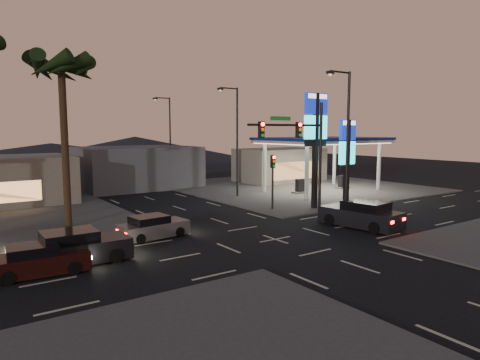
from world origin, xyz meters
TOP-DOWN VIEW (x-y plane):
  - ground at (0.00, 0.00)m, footprint 140.00×140.00m
  - corner_lot_ne at (16.00, 16.00)m, footprint 24.00×24.00m
  - gas_station at (16.00, 12.00)m, footprint 12.20×8.20m
  - convenience_store at (18.00, 21.00)m, footprint 10.00×6.00m
  - pylon_sign_tall at (8.50, 5.50)m, footprint 2.20×0.35m
  - pylon_sign_short at (11.00, 4.50)m, footprint 1.60×0.35m
  - traffic_signal_mast at (3.76, 1.99)m, footprint 6.10×0.39m
  - pedestal_signal at (5.50, 6.98)m, footprint 0.32×0.39m
  - streetlight_near at (6.79, 1.00)m, footprint 2.14×0.25m
  - streetlight_mid at (6.79, 14.00)m, footprint 2.14×0.25m
  - streetlight_far at (6.79, 28.00)m, footprint 2.14×0.25m
  - palm_a at (-9.00, 9.50)m, footprint 4.41×4.41m
  - building_far_mid at (2.00, 26.00)m, footprint 12.00×9.00m
  - hill_right at (15.00, 60.00)m, footprint 50.00×50.00m
  - hill_center at (0.00, 60.00)m, footprint 60.00×60.00m
  - car_lane_a_front at (-10.45, 1.87)m, footprint 4.88×2.09m
  - car_lane_a_mid at (-12.16, 1.21)m, footprint 4.17×1.95m
  - car_lane_b_front at (-5.57, 4.31)m, footprint 4.17×2.03m
  - suv_station at (6.51, -0.77)m, footprint 2.76×5.35m

SIDE VIEW (x-z plane):
  - ground at x=0.00m, z-range 0.00..0.00m
  - corner_lot_ne at x=16.00m, z-range 0.00..0.12m
  - car_lane_b_front at x=-5.57m, z-range -0.05..1.27m
  - car_lane_a_mid at x=-12.16m, z-range -0.05..1.28m
  - car_lane_a_front at x=-10.45m, z-range -0.06..1.52m
  - suv_station at x=6.51m, z-range -0.06..1.65m
  - convenience_store at x=18.00m, z-range 0.00..4.00m
  - hill_center at x=0.00m, z-range 0.00..4.00m
  - building_far_mid at x=2.00m, z-range 0.00..4.40m
  - hill_right at x=15.00m, z-range 0.00..5.00m
  - pedestal_signal at x=5.50m, z-range 0.77..5.07m
  - pylon_sign_short at x=11.00m, z-range 1.16..8.16m
  - gas_station at x=16.00m, z-range 2.34..7.82m
  - traffic_signal_mast at x=3.76m, z-range 1.23..9.23m
  - streetlight_near at x=6.79m, z-range 0.72..10.72m
  - streetlight_mid at x=6.79m, z-range 0.72..10.72m
  - streetlight_far at x=6.79m, z-range 0.72..10.72m
  - pylon_sign_tall at x=8.50m, z-range 1.89..10.89m
  - palm_a at x=-9.00m, z-range 4.00..14.86m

